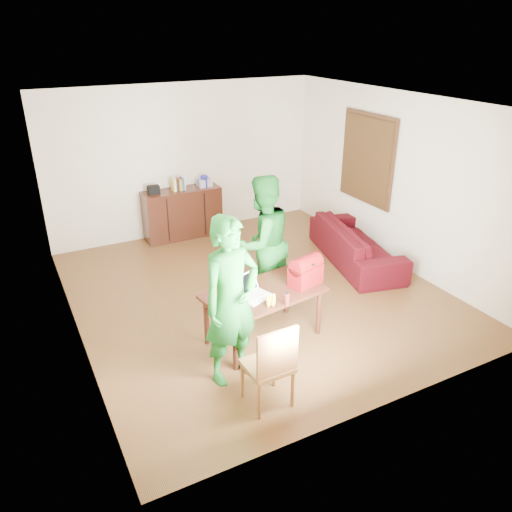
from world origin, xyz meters
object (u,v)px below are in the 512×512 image
person_near (231,301)px  chair (268,380)px  sofa (356,244)px  person_far (262,243)px  bottle (287,299)px  red_bag (306,274)px  laptop (256,294)px  table (264,297)px

person_near → chair: bearing=-90.2°
sofa → chair: bearing=141.8°
person_near → sofa: size_ratio=0.88×
person_far → bottle: person_far is taller
person_near → red_bag: bearing=6.3°
chair → bottle: 1.01m
person_near → laptop: size_ratio=4.50×
chair → person_far: bearing=62.8°
person_far → chair: bearing=52.2°
table → red_bag: red_bag is taller
laptop → bottle: (0.24, -0.31, 0.04)m
chair → bottle: size_ratio=5.85×
person_far → red_bag: bearing=89.5°
laptop → sofa: laptop is taller
table → person_far: size_ratio=0.81×
chair → laptop: size_ratio=2.33×
chair → sofa: (2.94, 2.33, 0.03)m
laptop → bottle: 0.40m
table → person_near: 0.88m
chair → person_far: person_far is taller
chair → red_bag: 1.54m
table → laptop: (-0.15, -0.09, 0.12)m
table → laptop: laptop is taller
person_far → laptop: person_far is taller
chair → person_far: size_ratio=0.53×
table → person_near: (-0.65, -0.48, 0.36)m
person_far → sofa: person_far is taller
person_far → red_bag: (0.16, -0.84, -0.12)m
table → chair: (-0.52, -1.06, -0.30)m
person_near → laptop: bearing=26.1°
chair → person_far: (0.90, 1.82, 0.64)m
laptop → sofa: (2.57, 1.36, -0.40)m
table → chair: bearing=-124.4°
bottle → sofa: bottle is taller
person_near → sofa: 3.59m
chair → laptop: bearing=68.6°
table → laptop: bearing=-159.1°
person_far → laptop: (-0.54, -0.85, -0.22)m
sofa → bottle: bearing=139.0°
laptop → sofa: 2.93m
red_bag → person_far: bearing=86.2°
person_near → bottle: bearing=-6.2°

